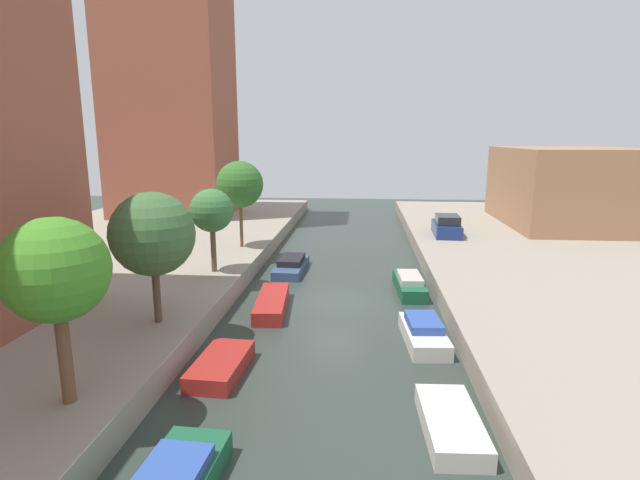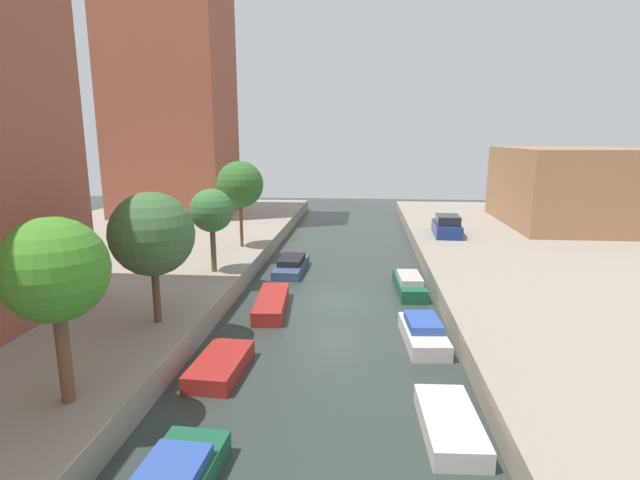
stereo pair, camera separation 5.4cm
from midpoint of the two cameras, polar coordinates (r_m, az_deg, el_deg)
The scene contains 15 objects.
ground_plane at distance 24.74m, azimuth 1.73°, elevation -7.19°, with size 84.00×84.00×0.00m, color #2D3833.
quay_left at distance 29.46m, azimuth -28.92°, elevation -4.55°, with size 20.00×64.00×1.00m, color gray.
apartment_tower_far at distance 47.88m, azimuth -17.12°, elevation 18.33°, with size 10.00×8.20×25.75m, color brown.
low_block_right at distance 44.96m, azimuth 26.91°, elevation 5.53°, with size 10.00×13.18×6.21m, color #9E704C.
street_tree_0 at distance 14.42m, azimuth -28.42°, elevation -3.21°, with size 2.76×2.76×5.10m.
street_tree_1 at distance 19.56m, azimuth -18.91°, elevation 0.63°, with size 3.19×3.19×5.09m.
street_tree_2 at distance 26.39m, azimuth -12.49°, elevation 3.29°, with size 2.28×2.28×4.44m.
street_tree_3 at distance 32.13m, azimuth -9.31°, elevation 6.36°, with size 3.00×3.00×5.59m.
parked_car at distance 37.16m, azimuth 14.43°, elevation 1.51°, with size 1.99×4.20×1.51m.
moored_boat_left_2 at distance 17.95m, azimuth -11.50°, elevation -14.07°, with size 1.72×3.35×0.59m.
moored_boat_left_3 at distance 23.64m, azimuth -5.68°, elevation -7.31°, with size 1.68×4.68×0.66m.
moored_boat_left_4 at distance 30.14m, azimuth -3.39°, elevation -2.96°, with size 1.73×4.61×0.88m.
moored_boat_right_1 at distance 14.97m, azimuth 14.82°, elevation -19.92°, with size 1.64×3.47×0.57m.
moored_boat_right_2 at distance 20.42m, azimuth 11.85°, elevation -10.47°, with size 1.76×3.82×0.94m.
moored_boat_right_3 at distance 26.60m, azimuth 10.25°, elevation -5.04°, with size 1.53×4.39×0.98m.
Camera 1 is at (1.26, -23.35, 8.08)m, focal length 27.62 mm.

